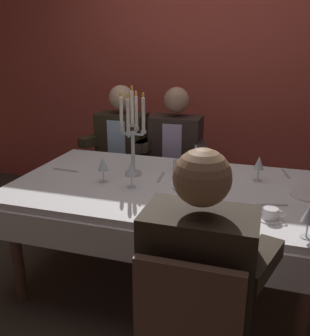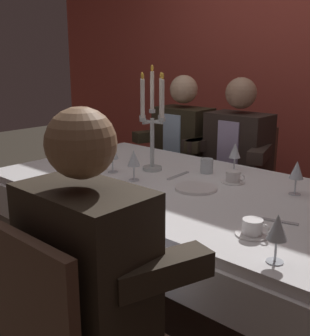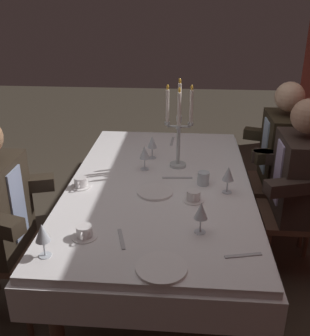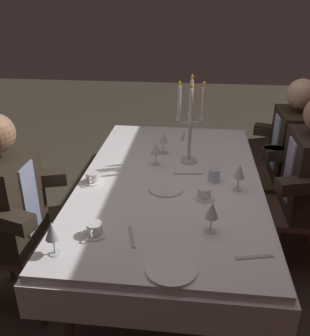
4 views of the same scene
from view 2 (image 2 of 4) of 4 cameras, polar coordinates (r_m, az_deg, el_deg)
ground_plane at (r=2.50m, az=2.41°, el=-18.44°), size 12.00×12.00×0.00m
dining_table at (r=2.22m, az=2.59°, el=-4.92°), size 1.94×1.14×0.74m
candelabra at (r=2.36m, az=-0.39°, el=6.32°), size 0.19×0.19×0.59m
dinner_plate_0 at (r=2.08m, az=5.60°, el=-2.71°), size 0.21×0.21×0.01m
wine_glass_0 at (r=1.37m, az=16.31°, el=-7.93°), size 0.07×0.07×0.16m
wine_glass_1 at (r=2.07m, az=18.72°, el=-0.37°), size 0.07×0.07×0.16m
wine_glass_2 at (r=2.19m, az=-2.91°, el=1.25°), size 0.07×0.07×0.16m
wine_glass_3 at (r=2.35m, az=-5.81°, el=2.17°), size 0.07×0.07×0.16m
wine_glass_4 at (r=2.41m, az=10.82°, el=2.27°), size 0.07×0.07×0.16m
water_tumbler_0 at (r=2.36m, az=7.05°, el=0.30°), size 0.07×0.07×0.08m
coffee_cup_0 at (r=1.59m, az=13.16°, el=-7.98°), size 0.13×0.12×0.06m
coffee_cup_1 at (r=1.78m, az=-4.34°, el=-5.09°), size 0.13×0.12×0.06m
coffee_cup_2 at (r=2.21m, az=10.59°, el=-1.28°), size 0.13×0.12×0.06m
fork_1 at (r=1.74m, az=16.18°, el=-6.93°), size 0.17×0.06×0.01m
knife_2 at (r=2.30m, az=3.17°, el=-1.03°), size 0.03×0.19×0.01m
knife_3 at (r=2.72m, az=-8.67°, el=1.35°), size 0.19×0.03×0.01m
seated_diner_0 at (r=3.24m, az=3.87°, el=3.58°), size 0.63×0.48×1.24m
seated_diner_1 at (r=2.97m, az=11.28°, el=2.26°), size 0.63×0.48×1.24m
seated_diner_2 at (r=1.35m, az=-9.46°, el=-13.47°), size 0.63×0.48×1.24m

